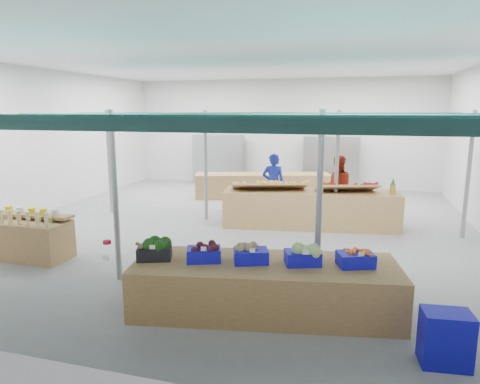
{
  "coord_description": "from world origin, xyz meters",
  "views": [
    {
      "loc": [
        3.07,
        -10.4,
        2.98
      ],
      "look_at": [
        0.57,
        -1.6,
        1.23
      ],
      "focal_mm": 32.0,
      "sensor_mm": 36.0,
      "label": 1
    }
  ],
  "objects_px": {
    "bottle_shelf": "(28,237)",
    "crate_stack": "(446,339)",
    "veg_counter": "(265,287)",
    "vendor_right": "(337,187)",
    "fruit_counter": "(310,209)",
    "vendor_left": "(273,184)"
  },
  "relations": [
    {
      "from": "fruit_counter",
      "to": "crate_stack",
      "type": "height_order",
      "value": "fruit_counter"
    },
    {
      "from": "fruit_counter",
      "to": "vendor_right",
      "type": "height_order",
      "value": "vendor_right"
    },
    {
      "from": "veg_counter",
      "to": "vendor_left",
      "type": "distance_m",
      "value": 6.2
    },
    {
      "from": "bottle_shelf",
      "to": "crate_stack",
      "type": "relative_size",
      "value": 2.62
    },
    {
      "from": "vendor_left",
      "to": "vendor_right",
      "type": "xyz_separation_m",
      "value": [
        1.8,
        0.0,
        0.0
      ]
    },
    {
      "from": "bottle_shelf",
      "to": "veg_counter",
      "type": "xyz_separation_m",
      "value": [
        5.19,
        -1.01,
        -0.05
      ]
    },
    {
      "from": "vendor_left",
      "to": "vendor_right",
      "type": "distance_m",
      "value": 1.8
    },
    {
      "from": "bottle_shelf",
      "to": "vendor_right",
      "type": "xyz_separation_m",
      "value": [
        5.87,
        5.07,
        0.46
      ]
    },
    {
      "from": "vendor_right",
      "to": "fruit_counter",
      "type": "bearing_deg",
      "value": 52.8
    },
    {
      "from": "crate_stack",
      "to": "vendor_right",
      "type": "relative_size",
      "value": 0.38
    },
    {
      "from": "veg_counter",
      "to": "vendor_left",
      "type": "height_order",
      "value": "vendor_left"
    },
    {
      "from": "bottle_shelf",
      "to": "veg_counter",
      "type": "bearing_deg",
      "value": -11.16
    },
    {
      "from": "bottle_shelf",
      "to": "crate_stack",
      "type": "xyz_separation_m",
      "value": [
        7.54,
        -1.79,
        -0.09
      ]
    },
    {
      "from": "crate_stack",
      "to": "vendor_right",
      "type": "distance_m",
      "value": 7.08
    },
    {
      "from": "crate_stack",
      "to": "fruit_counter",
      "type": "bearing_deg",
      "value": 111.53
    },
    {
      "from": "fruit_counter",
      "to": "vendor_right",
      "type": "relative_size",
      "value": 2.5
    },
    {
      "from": "veg_counter",
      "to": "fruit_counter",
      "type": "distance_m",
      "value": 4.98
    },
    {
      "from": "bottle_shelf",
      "to": "vendor_right",
      "type": "bearing_deg",
      "value": 40.71
    },
    {
      "from": "veg_counter",
      "to": "vendor_right",
      "type": "distance_m",
      "value": 6.14
    },
    {
      "from": "bottle_shelf",
      "to": "vendor_right",
      "type": "distance_m",
      "value": 7.77
    },
    {
      "from": "veg_counter",
      "to": "crate_stack",
      "type": "relative_size",
      "value": 5.86
    },
    {
      "from": "fruit_counter",
      "to": "veg_counter",
      "type": "bearing_deg",
      "value": -99.54
    }
  ]
}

